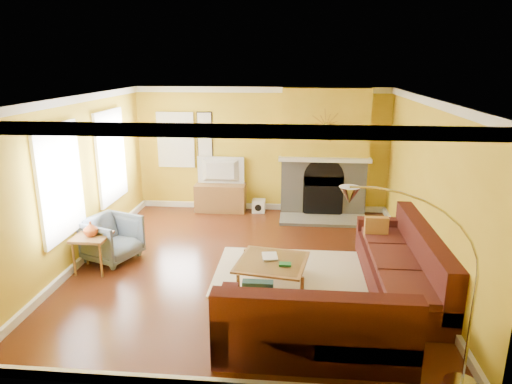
# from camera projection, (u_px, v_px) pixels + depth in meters

# --- Properties ---
(floor) EXTENTS (5.50, 6.00, 0.02)m
(floor) POSITION_uv_depth(u_px,v_px,m) (247.00, 265.00, 7.49)
(floor) COLOR #602B14
(floor) RESTS_ON ground
(ceiling) EXTENTS (5.50, 6.00, 0.02)m
(ceiling) POSITION_uv_depth(u_px,v_px,m) (246.00, 97.00, 6.74)
(ceiling) COLOR white
(ceiling) RESTS_ON ground
(wall_back) EXTENTS (5.50, 0.02, 2.70)m
(wall_back) POSITION_uv_depth(u_px,v_px,m) (262.00, 150.00, 9.99)
(wall_back) COLOR gold
(wall_back) RESTS_ON ground
(wall_front) EXTENTS (5.50, 0.02, 2.70)m
(wall_front) POSITION_uv_depth(u_px,v_px,m) (211.00, 270.00, 4.23)
(wall_front) COLOR gold
(wall_front) RESTS_ON ground
(wall_left) EXTENTS (0.02, 6.00, 2.70)m
(wall_left) POSITION_uv_depth(u_px,v_px,m) (77.00, 181.00, 7.35)
(wall_left) COLOR gold
(wall_left) RESTS_ON ground
(wall_right) EXTENTS (0.02, 6.00, 2.70)m
(wall_right) POSITION_uv_depth(u_px,v_px,m) (428.00, 190.00, 6.87)
(wall_right) COLOR gold
(wall_right) RESTS_ON ground
(baseboard) EXTENTS (5.50, 6.00, 0.12)m
(baseboard) POSITION_uv_depth(u_px,v_px,m) (247.00, 261.00, 7.47)
(baseboard) COLOR white
(baseboard) RESTS_ON floor
(crown_molding) EXTENTS (5.50, 6.00, 0.12)m
(crown_molding) POSITION_uv_depth(u_px,v_px,m) (246.00, 102.00, 6.76)
(crown_molding) COLOR white
(crown_molding) RESTS_ON ceiling
(window_left_near) EXTENTS (0.06, 1.22, 1.72)m
(window_left_near) POSITION_uv_depth(u_px,v_px,m) (110.00, 156.00, 8.55)
(window_left_near) COLOR white
(window_left_near) RESTS_ON wall_left
(window_left_far) EXTENTS (0.06, 1.22, 1.72)m
(window_left_far) POSITION_uv_depth(u_px,v_px,m) (59.00, 182.00, 6.73)
(window_left_far) COLOR white
(window_left_far) RESTS_ON wall_left
(window_back) EXTENTS (0.82, 0.06, 1.22)m
(window_back) POSITION_uv_depth(u_px,v_px,m) (176.00, 140.00, 10.05)
(window_back) COLOR white
(window_back) RESTS_ON wall_back
(wall_art) EXTENTS (0.34, 0.04, 1.14)m
(wall_art) POSITION_uv_depth(u_px,v_px,m) (205.00, 138.00, 9.99)
(wall_art) COLOR white
(wall_art) RESTS_ON wall_back
(fireplace) EXTENTS (1.80, 0.40, 2.70)m
(fireplace) POSITION_uv_depth(u_px,v_px,m) (324.00, 153.00, 9.67)
(fireplace) COLOR gray
(fireplace) RESTS_ON floor
(mantel) EXTENTS (1.92, 0.22, 0.08)m
(mantel) POSITION_uv_depth(u_px,v_px,m) (325.00, 160.00, 9.47)
(mantel) COLOR white
(mantel) RESTS_ON fireplace
(hearth) EXTENTS (1.80, 0.70, 0.06)m
(hearth) POSITION_uv_depth(u_px,v_px,m) (323.00, 220.00, 9.51)
(hearth) COLOR gray
(hearth) RESTS_ON floor
(sunburst) EXTENTS (0.70, 0.04, 0.70)m
(sunburst) POSITION_uv_depth(u_px,v_px,m) (326.00, 126.00, 9.29)
(sunburst) COLOR olive
(sunburst) RESTS_ON fireplace
(rug) EXTENTS (2.40, 1.80, 0.02)m
(rug) POSITION_uv_depth(u_px,v_px,m) (292.00, 272.00, 7.19)
(rug) COLOR beige
(rug) RESTS_ON floor
(sectional_sofa) EXTENTS (2.85, 3.56, 0.90)m
(sectional_sofa) POSITION_uv_depth(u_px,v_px,m) (334.00, 267.00, 6.36)
(sectional_sofa) COLOR #471916
(sectional_sofa) RESTS_ON floor
(coffee_table) EXTENTS (1.14, 1.14, 0.39)m
(coffee_table) POSITION_uv_depth(u_px,v_px,m) (272.00, 273.00, 6.76)
(coffee_table) COLOR white
(coffee_table) RESTS_ON floor
(media_console) EXTENTS (1.11, 0.50, 0.61)m
(media_console) POSITION_uv_depth(u_px,v_px,m) (221.00, 197.00, 10.13)
(media_console) COLOR olive
(media_console) RESTS_ON floor
(tv) EXTENTS (1.04, 0.14, 0.60)m
(tv) POSITION_uv_depth(u_px,v_px,m) (220.00, 171.00, 9.97)
(tv) COLOR black
(tv) RESTS_ON media_console
(subwoofer) EXTENTS (0.28, 0.28, 0.28)m
(subwoofer) POSITION_uv_depth(u_px,v_px,m) (259.00, 206.00, 10.08)
(subwoofer) COLOR white
(subwoofer) RESTS_ON floor
(armchair) EXTENTS (1.05, 1.04, 0.74)m
(armchair) POSITION_uv_depth(u_px,v_px,m) (111.00, 239.00, 7.60)
(armchair) COLOR slate
(armchair) RESTS_ON floor
(side_table) EXTENTS (0.55, 0.55, 0.59)m
(side_table) POSITION_uv_depth(u_px,v_px,m) (93.00, 253.00, 7.21)
(side_table) COLOR olive
(side_table) RESTS_ON floor
(vase) EXTENTS (0.23, 0.23, 0.23)m
(vase) POSITION_uv_depth(u_px,v_px,m) (91.00, 229.00, 7.09)
(vase) COLOR #D8591E
(vase) RESTS_ON side_table
(book) EXTENTS (0.27, 0.33, 0.03)m
(book) POSITION_uv_depth(u_px,v_px,m) (262.00, 257.00, 6.81)
(book) COLOR white
(book) RESTS_ON coffee_table
(arc_lamp) EXTENTS (1.34, 0.36, 2.10)m
(arc_lamp) POSITION_uv_depth(u_px,v_px,m) (414.00, 294.00, 4.41)
(arc_lamp) COLOR silver
(arc_lamp) RESTS_ON floor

